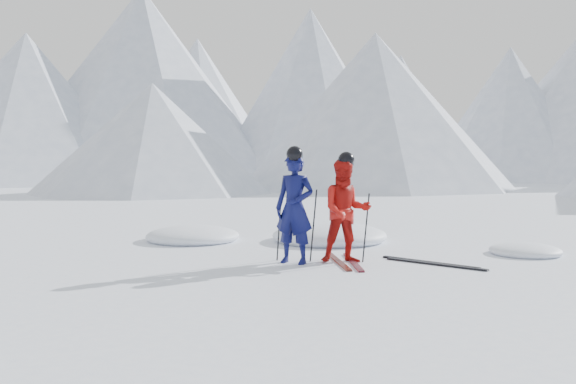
# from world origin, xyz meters

# --- Properties ---
(ground) EXTENTS (160.00, 160.00, 0.00)m
(ground) POSITION_xyz_m (0.00, 0.00, 0.00)
(ground) COLOR white
(ground) RESTS_ON ground
(mountain_range) EXTENTS (106.15, 62.94, 15.53)m
(mountain_range) POSITION_xyz_m (5.71, 35.31, 6.72)
(mountain_range) COLOR #B2BCD1
(mountain_range) RESTS_ON ground
(skier_blue) EXTENTS (0.70, 0.52, 1.76)m
(skier_blue) POSITION_xyz_m (-1.55, -0.21, 0.88)
(skier_blue) COLOR #0B0E43
(skier_blue) RESTS_ON ground
(skier_red) EXTENTS (0.98, 0.88, 1.67)m
(skier_red) POSITION_xyz_m (-0.78, 0.08, 0.84)
(skier_red) COLOR #AF120E
(skier_red) RESTS_ON ground
(pole_blue_left) EXTENTS (0.12, 0.08, 1.17)m
(pole_blue_left) POSITION_xyz_m (-1.85, -0.06, 0.59)
(pole_blue_left) COLOR black
(pole_blue_left) RESTS_ON ground
(pole_blue_right) EXTENTS (0.12, 0.07, 1.17)m
(pole_blue_right) POSITION_xyz_m (-1.30, 0.04, 0.59)
(pole_blue_right) COLOR black
(pole_blue_right) RESTS_ON ground
(pole_red_left) EXTENTS (0.11, 0.09, 1.11)m
(pole_red_left) POSITION_xyz_m (-1.08, 0.33, 0.56)
(pole_red_left) COLOR black
(pole_red_left) RESTS_ON ground
(pole_red_right) EXTENTS (0.11, 0.08, 1.11)m
(pole_red_right) POSITION_xyz_m (-0.48, 0.23, 0.56)
(pole_red_right) COLOR black
(pole_red_right) RESTS_ON ground
(ski_worn_left) EXTENTS (0.74, 1.60, 0.03)m
(ski_worn_left) POSITION_xyz_m (-0.90, 0.08, 0.01)
(ski_worn_left) COLOR black
(ski_worn_left) RESTS_ON ground
(ski_worn_right) EXTENTS (0.63, 1.64, 0.03)m
(ski_worn_right) POSITION_xyz_m (-0.66, 0.08, 0.01)
(ski_worn_right) COLOR black
(ski_worn_right) RESTS_ON ground
(ski_loose_a) EXTENTS (1.57, 0.83, 0.03)m
(ski_loose_a) POSITION_xyz_m (0.52, 0.39, 0.01)
(ski_loose_a) COLOR black
(ski_loose_a) RESTS_ON ground
(ski_loose_b) EXTENTS (1.59, 0.78, 0.03)m
(ski_loose_b) POSITION_xyz_m (0.62, 0.24, 0.01)
(ski_loose_b) COLOR black
(ski_loose_b) RESTS_ON ground
(snow_lumps) EXTENTS (7.93, 2.80, 0.51)m
(snow_lumps) POSITION_xyz_m (-2.14, 2.24, 0.00)
(snow_lumps) COLOR white
(snow_lumps) RESTS_ON ground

